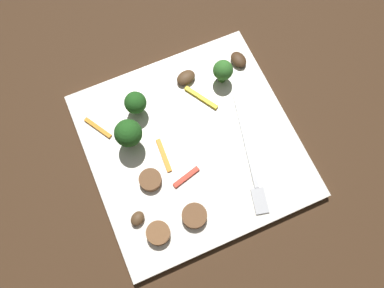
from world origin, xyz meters
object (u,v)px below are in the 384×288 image
plate (192,145)px  mushroom_1 (186,78)px  broccoli_floret_2 (128,133)px  sausage_slice_2 (150,180)px  pepper_strip_0 (164,156)px  mushroom_2 (138,219)px  mushroom_0 (238,60)px  fork (250,160)px  sausage_slice_1 (158,233)px  sausage_slice_0 (194,216)px  pepper_strip_1 (186,177)px  broccoli_floret_1 (223,71)px  pepper_strip_2 (98,128)px  pepper_strip_3 (201,98)px  broccoli_floret_0 (135,103)px

plate → mushroom_1: bearing=161.4°
broccoli_floret_2 → sausage_slice_2: 0.07m
mushroom_1 → pepper_strip_0: size_ratio=0.59×
broccoli_floret_2 → mushroom_2: (0.10, -0.03, -0.03)m
plate → mushroom_0: mushroom_0 is taller
broccoli_floret_2 → sausage_slice_2: broccoli_floret_2 is taller
fork → pepper_strip_0: 0.12m
fork → mushroom_1: mushroom_1 is taller
sausage_slice_1 → pepper_strip_0: size_ratio=0.62×
sausage_slice_0 → mushroom_1: (-0.19, 0.07, 0.00)m
sausage_slice_2 → pepper_strip_1: 0.05m
sausage_slice_1 → pepper_strip_1: (-0.06, 0.06, -0.00)m
pepper_strip_1 → fork: bearing=82.1°
sausage_slice_1 → broccoli_floret_1: bearing=135.2°
sausage_slice_1 → pepper_strip_2: bearing=-172.3°
sausage_slice_0 → sausage_slice_2: bearing=-152.9°
broccoli_floret_1 → sausage_slice_0: 0.21m
plate → pepper_strip_3: bearing=145.7°
mushroom_1 → mushroom_2: mushroom_1 is taller
mushroom_2 → pepper_strip_2: bearing=-177.9°
mushroom_2 → pepper_strip_2: (-0.14, -0.01, -0.00)m
pepper_strip_2 → pepper_strip_3: pepper_strip_3 is taller
pepper_strip_0 → pepper_strip_1: same height
plate → mushroom_0: (-0.09, 0.12, 0.01)m
broccoli_floret_0 → mushroom_2: (0.15, -0.06, -0.02)m
broccoli_floret_0 → pepper_strip_0: 0.08m
broccoli_floret_1 → mushroom_0: size_ratio=1.49×
mushroom_0 → mushroom_2: 0.28m
sausage_slice_1 → pepper_strip_0: sausage_slice_1 is taller
mushroom_2 → pepper_strip_3: mushroom_2 is taller
sausage_slice_1 → mushroom_2: bearing=-147.8°
sausage_slice_2 → mushroom_2: size_ratio=1.49×
broccoli_floret_0 → sausage_slice_1: size_ratio=1.40×
sausage_slice_1 → pepper_strip_1: 0.08m
sausage_slice_1 → pepper_strip_2: sausage_slice_1 is taller
broccoli_floret_0 → sausage_slice_0: bearing=4.4°
mushroom_0 → fork: bearing=-19.7°
sausage_slice_1 → pepper_strip_3: 0.20m
broccoli_floret_2 → pepper_strip_3: (-0.02, 0.12, -0.03)m
mushroom_2 → pepper_strip_2: 0.14m
broccoli_floret_1 → sausage_slice_0: (0.17, -0.12, -0.02)m
broccoli_floret_2 → broccoli_floret_0: bearing=149.3°
mushroom_1 → pepper_strip_2: bearing=-81.7°
broccoli_floret_2 → mushroom_1: bearing=119.1°
mushroom_2 → pepper_strip_0: bearing=136.2°
plate → pepper_strip_1: pepper_strip_1 is taller
fork → pepper_strip_3: size_ratio=3.18×
pepper_strip_1 → sausage_slice_2: bearing=-107.6°
mushroom_0 → pepper_strip_2: size_ratio=0.60×
broccoli_floret_1 → mushroom_2: (0.14, -0.19, -0.02)m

